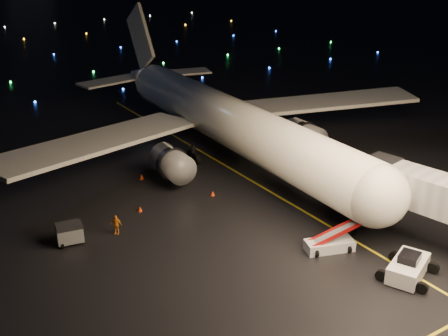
% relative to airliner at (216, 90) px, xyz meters
% --- Properties ---
extents(lane_centre, '(0.25, 80.00, 0.02)m').
position_rel_airliner_xyz_m(lane_centre, '(-1.46, -12.08, -7.91)').
color(lane_centre, yellow).
rests_on(lane_centre, ground).
extents(airliner, '(57.82, 55.13, 15.84)m').
position_rel_airliner_xyz_m(airliner, '(0.00, 0.00, 0.00)').
color(airliner, white).
rests_on(airliner, ground).
extents(pushback_tug, '(4.86, 3.82, 2.05)m').
position_rel_airliner_xyz_m(pushback_tug, '(-2.09, -31.44, -6.89)').
color(pushback_tug, silver).
rests_on(pushback_tug, ground).
extents(belt_loader, '(6.23, 3.53, 2.92)m').
position_rel_airliner_xyz_m(belt_loader, '(-4.43, -25.11, -6.46)').
color(belt_loader, silver).
rests_on(belt_loader, ground).
extents(crew_c, '(1.08, 1.08, 1.84)m').
position_rel_airliner_xyz_m(crew_c, '(-18.46, -12.68, -7.00)').
color(crew_c, orange).
rests_on(crew_c, ground).
extents(safety_cone_0, '(0.52, 0.52, 0.50)m').
position_rel_airliner_xyz_m(safety_cone_0, '(-6.99, -10.46, -7.67)').
color(safety_cone_0, '#F83E0F').
rests_on(safety_cone_0, ground).
extents(safety_cone_1, '(0.62, 0.62, 0.54)m').
position_rel_airliner_xyz_m(safety_cone_1, '(-11.32, -2.64, -7.65)').
color(safety_cone_1, '#F83E0F').
rests_on(safety_cone_1, ground).
extents(safety_cone_2, '(0.59, 0.59, 0.52)m').
position_rel_airliner_xyz_m(safety_cone_2, '(-14.80, -9.71, -7.66)').
color(safety_cone_2, '#F83E0F').
rests_on(safety_cone_2, ground).
extents(baggage_cart_0, '(2.41, 1.87, 1.85)m').
position_rel_airliner_xyz_m(baggage_cart_0, '(-22.48, -12.06, -6.99)').
color(baggage_cart_0, gray).
rests_on(baggage_cart_0, ground).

